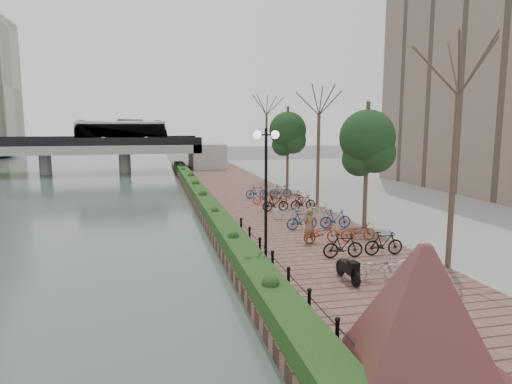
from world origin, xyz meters
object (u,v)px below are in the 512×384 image
object	(u,v)px
granite_monument	(422,315)
pedestrian	(309,226)
motorcycle	(348,268)
lamppost	(266,167)

from	to	relation	value
granite_monument	pedestrian	distance (m)	11.28
motorcycle	pedestrian	xyz separation A→B (m)	(0.36, 5.00, 0.36)
motorcycle	pedestrian	size ratio (longest dim) A/B	0.90
pedestrian	lamppost	bearing A→B (deg)	24.07
granite_monument	lamppost	size ratio (longest dim) A/B	1.04
lamppost	motorcycle	size ratio (longest dim) A/B	3.51
lamppost	pedestrian	world-z (taller)	lamppost
lamppost	motorcycle	world-z (taller)	lamppost
lamppost	motorcycle	bearing A→B (deg)	-51.79
lamppost	motorcycle	xyz separation A→B (m)	(2.20, -2.79, -3.26)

